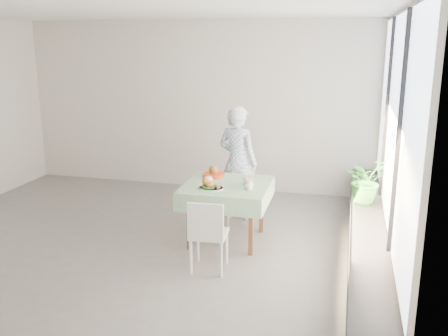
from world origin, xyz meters
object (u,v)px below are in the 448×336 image
(chair_near, at_px, (209,248))
(chair_far, at_px, (241,205))
(potted_plant, at_px, (366,180))
(cafe_table, at_px, (227,206))
(juice_cup_orange, at_px, (246,180))
(diner, at_px, (238,162))
(main_dish, at_px, (210,185))

(chair_near, bearing_deg, chair_far, 89.36)
(potted_plant, bearing_deg, cafe_table, -164.65)
(juice_cup_orange, height_order, potted_plant, potted_plant)
(diner, bearing_deg, chair_far, 132.62)
(chair_far, distance_m, diner, 0.60)
(diner, height_order, potted_plant, diner)
(chair_far, bearing_deg, cafe_table, -92.53)
(diner, bearing_deg, potted_plant, -176.04)
(cafe_table, height_order, chair_near, chair_near)
(cafe_table, height_order, main_dish, main_dish)
(potted_plant, bearing_deg, juice_cup_orange, -163.26)
(chair_far, relative_size, diner, 0.49)
(cafe_table, relative_size, potted_plant, 1.83)
(juice_cup_orange, bearing_deg, chair_far, 108.05)
(cafe_table, height_order, chair_far, chair_far)
(diner, xyz_separation_m, juice_cup_orange, (0.30, -0.84, -0.01))
(chair_far, distance_m, potted_plant, 1.74)
(diner, relative_size, potted_plant, 2.80)
(juice_cup_orange, bearing_deg, potted_plant, 16.74)
(chair_far, distance_m, main_dish, 1.09)
(chair_far, xyz_separation_m, potted_plant, (1.64, -0.22, 0.54))
(juice_cup_orange, bearing_deg, chair_near, -104.25)
(chair_near, xyz_separation_m, juice_cup_orange, (0.23, 0.90, 0.54))
(juice_cup_orange, bearing_deg, cafe_table, -173.26)
(chair_far, xyz_separation_m, diner, (-0.09, 0.20, 0.56))
(main_dish, bearing_deg, juice_cup_orange, 35.07)
(cafe_table, relative_size, chair_near, 1.28)
(main_dish, bearing_deg, chair_far, 78.92)
(main_dish, xyz_separation_m, juice_cup_orange, (0.39, 0.27, 0.01))
(juice_cup_orange, bearing_deg, main_dish, -144.93)
(diner, xyz_separation_m, potted_plant, (1.73, -0.41, -0.02))
(chair_far, distance_m, juice_cup_orange, 0.88)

